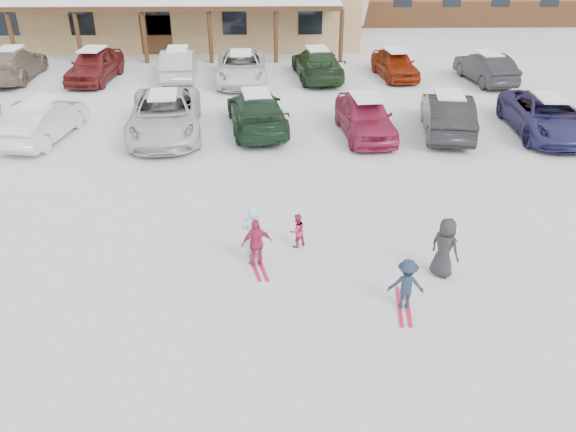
{
  "coord_description": "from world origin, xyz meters",
  "views": [
    {
      "loc": [
        0.08,
        -10.95,
        7.55
      ],
      "look_at": [
        0.3,
        1.0,
        1.0
      ],
      "focal_mm": 35.0,
      "sensor_mm": 36.0,
      "label": 1
    }
  ],
  "objects_px": {
    "parked_car_4": "(365,116)",
    "parked_car_7": "(13,64)",
    "adult_skier": "(253,235)",
    "parked_car_6": "(546,116)",
    "parked_car_10": "(241,67)",
    "child_navy": "(406,284)",
    "parked_car_12": "(395,64)",
    "toddler_red": "(297,231)",
    "bystander_dark": "(445,247)",
    "parked_car_13": "(485,68)",
    "child_magenta": "(257,243)",
    "parked_car_1": "(43,120)",
    "parked_car_9": "(179,64)",
    "parked_car_5": "(447,114)",
    "parked_car_8": "(95,65)",
    "parked_car_2": "(165,115)",
    "parked_car_11": "(317,64)",
    "parked_car_3": "(257,111)"
  },
  "relations": [
    {
      "from": "parked_car_4",
      "to": "parked_car_13",
      "type": "relative_size",
      "value": 1.02
    },
    {
      "from": "adult_skier",
      "to": "parked_car_12",
      "type": "xyz_separation_m",
      "value": [
        6.56,
        17.01,
        -0.08
      ]
    },
    {
      "from": "parked_car_7",
      "to": "parked_car_3",
      "type": "bearing_deg",
      "value": 145.35
    },
    {
      "from": "child_navy",
      "to": "parked_car_7",
      "type": "distance_m",
      "value": 24.64
    },
    {
      "from": "adult_skier",
      "to": "parked_car_7",
      "type": "distance_m",
      "value": 21.17
    },
    {
      "from": "parked_car_3",
      "to": "parked_car_9",
      "type": "distance_m",
      "value": 8.66
    },
    {
      "from": "parked_car_7",
      "to": "parked_car_8",
      "type": "bearing_deg",
      "value": 172.1
    },
    {
      "from": "child_magenta",
      "to": "parked_car_12",
      "type": "relative_size",
      "value": 0.31
    },
    {
      "from": "parked_car_6",
      "to": "parked_car_9",
      "type": "xyz_separation_m",
      "value": [
        -15.09,
        8.28,
        0.02
      ]
    },
    {
      "from": "child_magenta",
      "to": "parked_car_12",
      "type": "distance_m",
      "value": 18.32
    },
    {
      "from": "parked_car_7",
      "to": "parked_car_13",
      "type": "distance_m",
      "value": 23.49
    },
    {
      "from": "toddler_red",
      "to": "parked_car_1",
      "type": "relative_size",
      "value": 0.21
    },
    {
      "from": "parked_car_9",
      "to": "parked_car_13",
      "type": "relative_size",
      "value": 1.05
    },
    {
      "from": "parked_car_2",
      "to": "parked_car_7",
      "type": "relative_size",
      "value": 1.07
    },
    {
      "from": "child_navy",
      "to": "parked_car_4",
      "type": "height_order",
      "value": "parked_car_4"
    },
    {
      "from": "toddler_red",
      "to": "parked_car_12",
      "type": "distance_m",
      "value": 17.17
    },
    {
      "from": "parked_car_9",
      "to": "parked_car_12",
      "type": "xyz_separation_m",
      "value": [
        10.91,
        -0.01,
        -0.05
      ]
    },
    {
      "from": "child_navy",
      "to": "parked_car_1",
      "type": "xyz_separation_m",
      "value": [
        -11.34,
        10.29,
        0.14
      ]
    },
    {
      "from": "parked_car_8",
      "to": "parked_car_9",
      "type": "distance_m",
      "value": 4.11
    },
    {
      "from": "adult_skier",
      "to": "parked_car_6",
      "type": "bearing_deg",
      "value": -144.85
    },
    {
      "from": "toddler_red",
      "to": "parked_car_10",
      "type": "distance_m",
      "value": 15.71
    },
    {
      "from": "child_magenta",
      "to": "parked_car_1",
      "type": "relative_size",
      "value": 0.29
    },
    {
      "from": "parked_car_8",
      "to": "child_magenta",
      "type": "bearing_deg",
      "value": -58.91
    },
    {
      "from": "adult_skier",
      "to": "parked_car_6",
      "type": "xyz_separation_m",
      "value": [
        10.74,
        8.73,
        -0.05
      ]
    },
    {
      "from": "parked_car_4",
      "to": "parked_car_5",
      "type": "bearing_deg",
      "value": -2.34
    },
    {
      "from": "adult_skier",
      "to": "parked_car_13",
      "type": "relative_size",
      "value": 0.36
    },
    {
      "from": "child_magenta",
      "to": "parked_car_4",
      "type": "height_order",
      "value": "parked_car_4"
    },
    {
      "from": "child_navy",
      "to": "child_magenta",
      "type": "height_order",
      "value": "child_magenta"
    },
    {
      "from": "adult_skier",
      "to": "parked_car_7",
      "type": "bearing_deg",
      "value": -57.37
    },
    {
      "from": "parked_car_6",
      "to": "child_navy",
      "type": "bearing_deg",
      "value": -121.97
    },
    {
      "from": "parked_car_4",
      "to": "parked_car_7",
      "type": "height_order",
      "value": "parked_car_7"
    },
    {
      "from": "parked_car_8",
      "to": "child_navy",
      "type": "bearing_deg",
      "value": -53.38
    },
    {
      "from": "bystander_dark",
      "to": "parked_car_3",
      "type": "bearing_deg",
      "value": -15.09
    },
    {
      "from": "parked_car_9",
      "to": "parked_car_13",
      "type": "bearing_deg",
      "value": 171.48
    },
    {
      "from": "parked_car_4",
      "to": "parked_car_10",
      "type": "xyz_separation_m",
      "value": [
        -5.05,
        7.59,
        -0.03
      ]
    },
    {
      "from": "bystander_dark",
      "to": "parked_car_6",
      "type": "xyz_separation_m",
      "value": [
        6.32,
        9.31,
        -0.02
      ]
    },
    {
      "from": "bystander_dark",
      "to": "parked_car_13",
      "type": "bearing_deg",
      "value": -61.07
    },
    {
      "from": "child_navy",
      "to": "parked_car_12",
      "type": "distance_m",
      "value": 19.08
    },
    {
      "from": "parked_car_7",
      "to": "parked_car_2",
      "type": "bearing_deg",
      "value": 134.86
    },
    {
      "from": "parked_car_12",
      "to": "parked_car_2",
      "type": "bearing_deg",
      "value": -149.2
    },
    {
      "from": "parked_car_1",
      "to": "bystander_dark",
      "type": "bearing_deg",
      "value": 151.19
    },
    {
      "from": "parked_car_9",
      "to": "parked_car_11",
      "type": "relative_size",
      "value": 0.88
    },
    {
      "from": "parked_car_3",
      "to": "parked_car_10",
      "type": "bearing_deg",
      "value": -90.55
    },
    {
      "from": "child_navy",
      "to": "parked_car_3",
      "type": "height_order",
      "value": "parked_car_3"
    },
    {
      "from": "bystander_dark",
      "to": "parked_car_12",
      "type": "bearing_deg",
      "value": -46.86
    },
    {
      "from": "parked_car_7",
      "to": "parked_car_11",
      "type": "distance_m",
      "value": 15.23
    },
    {
      "from": "parked_car_8",
      "to": "parked_car_10",
      "type": "relative_size",
      "value": 0.89
    },
    {
      "from": "child_navy",
      "to": "parked_car_6",
      "type": "relative_size",
      "value": 0.23
    },
    {
      "from": "child_magenta",
      "to": "parked_car_9",
      "type": "bearing_deg",
      "value": -89.29
    },
    {
      "from": "toddler_red",
      "to": "parked_car_7",
      "type": "distance_m",
      "value": 21.26
    }
  ]
}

